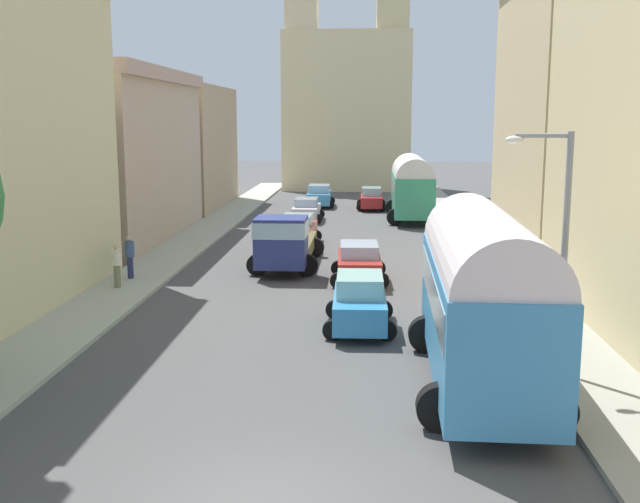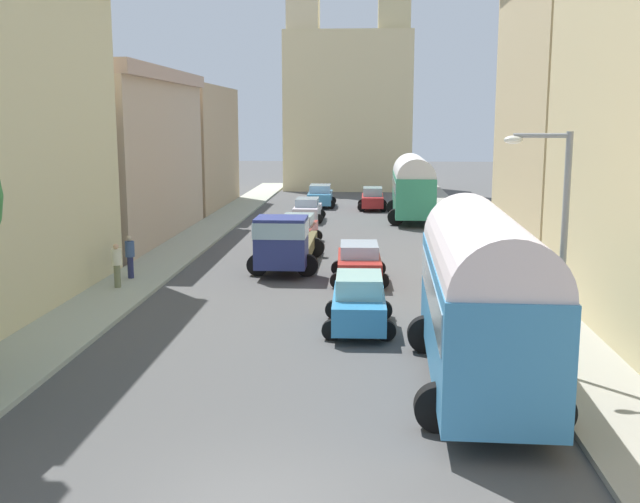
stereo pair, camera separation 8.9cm
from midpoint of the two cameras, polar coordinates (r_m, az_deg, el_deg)
The scene contains 19 objects.
ground_plane at distance 38.88m, azimuth 0.81°, elevation 0.67°, with size 154.00×154.00×0.00m, color #4B4B4B.
sidewalk_left at distance 39.86m, azimuth -9.66°, elevation 0.86°, with size 2.50×70.00×0.14m, color #A8AE99.
sidewalk_right at distance 39.22m, azimuth 11.45°, elevation 0.66°, with size 2.50×70.00×0.14m, color gray.
building_left_2 at distance 41.02m, azimuth -15.29°, elevation 7.09°, with size 6.23×14.83×8.87m.
building_left_3 at distance 54.91m, azimuth -9.89°, elevation 7.77°, with size 4.64×12.82×8.61m.
building_right_2 at distance 36.27m, azimuth 18.97°, elevation 10.12°, with size 6.11×11.59×13.36m.
distant_church at distance 69.14m, azimuth 2.02°, elevation 11.42°, with size 11.33×7.03×21.92m.
parked_bus_0 at distance 17.94m, azimuth 12.15°, elevation -2.90°, with size 3.39×8.63×4.25m.
parked_bus_1 at distance 47.89m, azimuth 6.95°, elevation 5.07°, with size 3.28×8.40×4.05m.
cargo_truck_0 at distance 31.71m, azimuth -2.71°, elevation 0.82°, with size 2.94×7.24×2.46m.
car_0 at distance 38.04m, azimuth -1.80°, elevation 1.66°, with size 2.36×3.96×1.56m.
car_1 at distance 47.06m, azimuth -1.09°, elevation 3.21°, with size 2.17×3.84×1.46m.
car_2 at distance 54.98m, azimuth -0.11°, elevation 4.27°, with size 2.34×4.31×1.60m.
car_3 at distance 22.81m, azimuth 2.91°, elevation -3.89°, with size 2.19×3.86×1.69m.
car_4 at distance 29.47m, azimuth 2.90°, elevation -0.83°, with size 2.32×3.96×1.53m.
car_5 at distance 53.34m, azimuth 3.88°, elevation 4.04°, with size 2.10×3.88×1.58m.
pedestrian_0 at distance 30.32m, azimuth -14.34°, elevation -0.29°, with size 0.44×0.44×1.84m.
pedestrian_1 at distance 28.77m, azimuth -15.28°, elevation -0.95°, with size 0.41×0.41×1.79m.
streetlamp_near at distance 18.76m, azimuth 17.39°, elevation 1.30°, with size 1.60×0.28×6.04m.
Camera 1 is at (1.70, -11.33, 6.31)m, focal length 42.08 mm.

